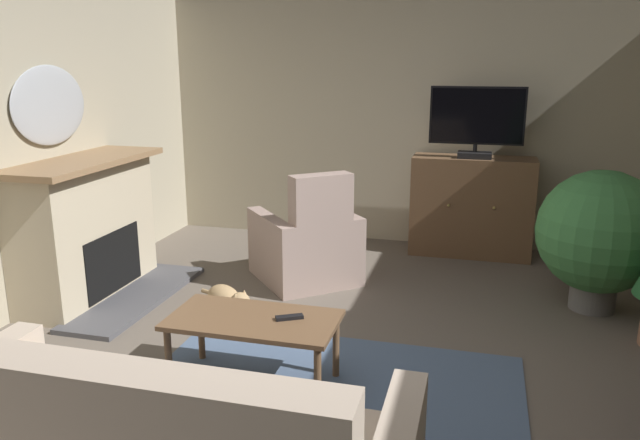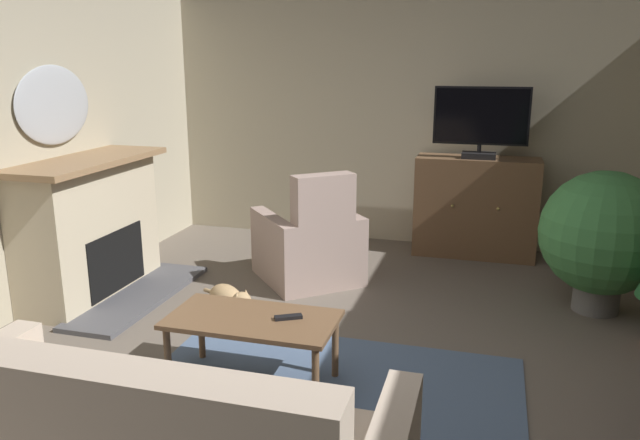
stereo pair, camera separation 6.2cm
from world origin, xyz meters
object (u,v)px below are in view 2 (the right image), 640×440
object	(u,v)px
tv_remote	(288,317)
armchair_by_fireplace	(310,246)
potted_plant_tall_palm_by_window	(603,235)
tv_cabinet	(475,209)
television	(481,121)
coffee_table	(253,325)
fireplace	(92,230)
wall_mirror_oval	(54,105)
cat	(229,298)

from	to	relation	value
tv_remote	armchair_by_fireplace	world-z (taller)	armchair_by_fireplace
armchair_by_fireplace	potted_plant_tall_palm_by_window	world-z (taller)	potted_plant_tall_palm_by_window
tv_cabinet	potted_plant_tall_palm_by_window	size ratio (longest dim) A/B	1.06
television	armchair_by_fireplace	size ratio (longest dim) A/B	0.78
coffee_table	potted_plant_tall_palm_by_window	distance (m)	2.93
coffee_table	fireplace	bearing A→B (deg)	150.34
tv_cabinet	tv_remote	size ratio (longest dim) A/B	7.24
tv_cabinet	fireplace	bearing A→B (deg)	-146.96
wall_mirror_oval	tv_cabinet	bearing A→B (deg)	31.09
wall_mirror_oval	coffee_table	size ratio (longest dim) A/B	0.86
coffee_table	potted_plant_tall_palm_by_window	xyz separation A→B (m)	(2.25, 1.87, 0.24)
tv_remote	cat	bearing A→B (deg)	-78.37
wall_mirror_oval	potted_plant_tall_palm_by_window	xyz separation A→B (m)	(4.40, 0.78, -0.98)
television	tv_cabinet	bearing A→B (deg)	90.00
coffee_table	armchair_by_fireplace	xyz separation A→B (m)	(-0.21, 1.92, -0.08)
fireplace	coffee_table	bearing A→B (deg)	-29.66
television	tv_remote	bearing A→B (deg)	-108.22
fireplace	armchair_by_fireplace	size ratio (longest dim) A/B	1.34
wall_mirror_oval	armchair_by_fireplace	size ratio (longest dim) A/B	0.76
armchair_by_fireplace	fireplace	bearing A→B (deg)	-154.02
fireplace	cat	xyz separation A→B (m)	(1.28, -0.06, -0.46)
tv_remote	armchair_by_fireplace	xyz separation A→B (m)	(-0.43, 1.88, -0.14)
tv_cabinet	cat	xyz separation A→B (m)	(-1.85, -2.09, -0.38)
wall_mirror_oval	television	world-z (taller)	wall_mirror_oval
television	coffee_table	bearing A→B (deg)	-111.67
television	potted_plant_tall_palm_by_window	size ratio (longest dim) A/B	0.80
coffee_table	tv_remote	size ratio (longest dim) A/B	6.14
wall_mirror_oval	potted_plant_tall_palm_by_window	size ratio (longest dim) A/B	0.78
armchair_by_fireplace	cat	xyz separation A→B (m)	(-0.42, -0.89, -0.21)
television	cat	xyz separation A→B (m)	(-1.85, -2.04, -1.29)
armchair_by_fireplace	cat	size ratio (longest dim) A/B	2.02
coffee_table	tv_cabinet	bearing A→B (deg)	68.67
fireplace	tv_remote	distance (m)	2.38
tv_remote	cat	distance (m)	1.35
tv_remote	armchair_by_fireplace	bearing A→B (deg)	-106.14
coffee_table	tv_remote	world-z (taller)	tv_remote
tv_cabinet	armchair_by_fireplace	size ratio (longest dim) A/B	1.03
fireplace	coffee_table	world-z (taller)	fireplace
armchair_by_fireplace	tv_remote	bearing A→B (deg)	-77.10
potted_plant_tall_palm_by_window	cat	size ratio (longest dim) A/B	1.96
tv_remote	tv_cabinet	bearing A→B (deg)	-136.96
potted_plant_tall_palm_by_window	wall_mirror_oval	bearing A→B (deg)	-169.92
fireplace	potted_plant_tall_palm_by_window	bearing A→B (deg)	10.66
wall_mirror_oval	tv_remote	size ratio (longest dim) A/B	5.31
fireplace	wall_mirror_oval	size ratio (longest dim) A/B	1.77
fireplace	wall_mirror_oval	bearing A→B (deg)	180.00
television	coffee_table	world-z (taller)	television
tv_cabinet	coffee_table	bearing A→B (deg)	-111.33
tv_cabinet	coffee_table	xyz separation A→B (m)	(-1.22, -3.12, -0.09)
fireplace	coffee_table	xyz separation A→B (m)	(1.91, -1.09, -0.17)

